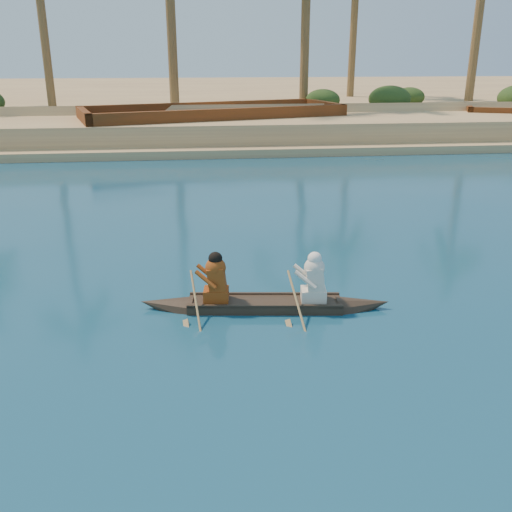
{
  "coord_description": "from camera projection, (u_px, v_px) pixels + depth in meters",
  "views": [
    {
      "loc": [
        -6.77,
        -2.86,
        4.42
      ],
      "look_at": [
        -5.58,
        7.5,
        0.67
      ],
      "focal_mm": 40.0,
      "sensor_mm": 36.0,
      "label": 1
    }
  ],
  "objects": [
    {
      "name": "barge_mid",
      "position": [
        214.0,
        127.0,
        29.28
      ],
      "size": [
        13.76,
        7.63,
        2.18
      ],
      "rotation": [
        0.0,
        0.0,
        0.26
      ],
      "color": "#642D15",
      "rests_on": "ground"
    },
    {
      "name": "shrub_cluster",
      "position": [
        303.0,
        109.0,
        33.93
      ],
      "size": [
        100.0,
        6.0,
        2.4
      ],
      "primitive_type": null,
      "color": "#193613",
      "rests_on": "ground"
    },
    {
      "name": "sandy_embankment",
      "position": [
        268.0,
        100.0,
        48.55
      ],
      "size": [
        150.0,
        51.0,
        1.5
      ],
      "color": "tan",
      "rests_on": "ground"
    },
    {
      "name": "canoe",
      "position": [
        265.0,
        296.0,
        10.32
      ],
      "size": [
        4.58,
        1.12,
        1.25
      ],
      "rotation": [
        0.0,
        0.0,
        -0.12
      ],
      "color": "#35261D",
      "rests_on": "ground"
    }
  ]
}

